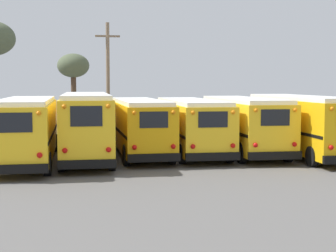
% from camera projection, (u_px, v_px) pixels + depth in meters
% --- Properties ---
extents(ground_plane, '(160.00, 160.00, 0.00)m').
position_uv_depth(ground_plane, '(169.00, 156.00, 27.00)').
color(ground_plane, '#5B5956').
extents(school_bus_0, '(2.66, 10.44, 3.10)m').
position_uv_depth(school_bus_0, '(27.00, 128.00, 24.76)').
color(school_bus_0, yellow).
rests_on(school_bus_0, ground).
extents(school_bus_1, '(2.70, 10.44, 3.31)m').
position_uv_depth(school_bus_1, '(86.00, 124.00, 26.00)').
color(school_bus_1, yellow).
rests_on(school_bus_1, ground).
extents(school_bus_2, '(2.46, 9.71, 2.96)m').
position_uv_depth(school_bus_2, '(139.00, 125.00, 27.42)').
color(school_bus_2, '#E5A00C').
rests_on(school_bus_2, ground).
extents(school_bus_3, '(2.83, 10.05, 2.94)m').
position_uv_depth(school_bus_3, '(191.00, 124.00, 28.04)').
color(school_bus_3, yellow).
rests_on(school_bus_3, ground).
extents(school_bus_4, '(2.86, 10.04, 3.03)m').
position_uv_depth(school_bus_4, '(243.00, 123.00, 28.19)').
color(school_bus_4, yellow).
rests_on(school_bus_4, ground).
extents(school_bus_5, '(2.84, 10.77, 3.16)m').
position_uv_depth(school_bus_5, '(301.00, 123.00, 27.54)').
color(school_bus_5, '#EAAA0F').
rests_on(school_bus_5, ground).
extents(utility_pole, '(1.80, 0.27, 8.25)m').
position_uv_depth(utility_pole, '(108.00, 77.00, 37.72)').
color(utility_pole, '#75604C').
rests_on(utility_pole, ground).
extents(bare_tree_1, '(2.50, 2.50, 6.16)m').
position_uv_depth(bare_tree_1, '(73.00, 68.00, 40.34)').
color(bare_tree_1, '#473323').
rests_on(bare_tree_1, ground).
extents(fence_line, '(22.27, 0.06, 1.42)m').
position_uv_depth(fence_line, '(147.00, 126.00, 34.31)').
color(fence_line, '#939399').
rests_on(fence_line, ground).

